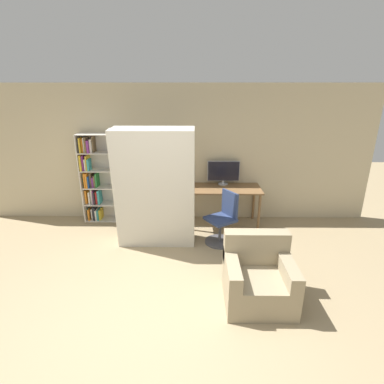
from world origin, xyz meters
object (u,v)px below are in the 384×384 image
object	(u,v)px
monitor	(223,172)
mattress_near	(155,191)
bookshelf	(97,180)
armchair	(258,277)
mattress_far	(157,186)
office_chair	(223,222)

from	to	relation	value
monitor	mattress_near	bearing A→B (deg)	-137.11
bookshelf	armchair	bearing A→B (deg)	-41.43
monitor	mattress_far	xyz separation A→B (m)	(-1.22, -0.88, -0.01)
mattress_near	armchair	xyz separation A→B (m)	(1.48, -1.34, -0.70)
office_chair	armchair	distance (m)	1.55
office_chair	mattress_far	distance (m)	1.32
mattress_far	monitor	bearing A→B (deg)	35.88
armchair	bookshelf	bearing A→B (deg)	138.57
bookshelf	armchair	xyz separation A→B (m)	(2.79, -2.46, -0.55)
bookshelf	armchair	world-z (taller)	bookshelf
bookshelf	armchair	size ratio (longest dim) A/B	2.10
bookshelf	mattress_far	bearing A→B (deg)	-33.47
mattress_near	mattress_far	bearing A→B (deg)	90.00
bookshelf	monitor	bearing A→B (deg)	0.36
bookshelf	mattress_near	xyz separation A→B (m)	(1.31, -1.12, 0.15)
office_chair	mattress_near	distance (m)	1.33
office_chair	bookshelf	xyz separation A→B (m)	(-2.46, 0.94, 0.49)
bookshelf	mattress_far	xyz separation A→B (m)	(1.31, -0.87, 0.15)
monitor	office_chair	bearing A→B (deg)	-94.42
monitor	bookshelf	bearing A→B (deg)	-179.64
monitor	mattress_near	size ratio (longest dim) A/B	0.31
office_chair	mattress_far	bearing A→B (deg)	176.23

